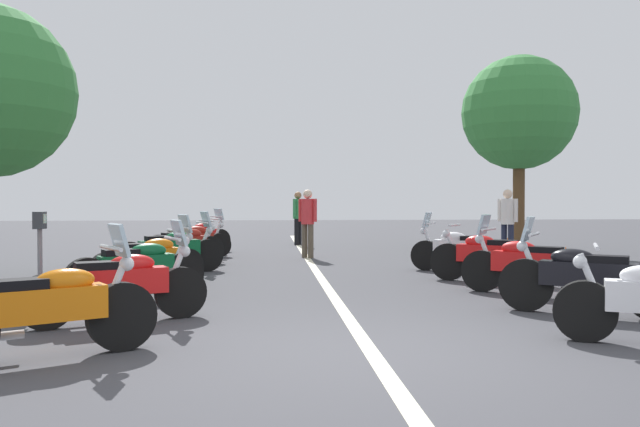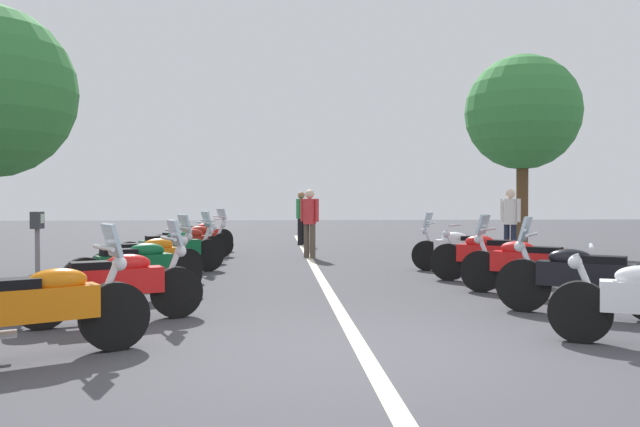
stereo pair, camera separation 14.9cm
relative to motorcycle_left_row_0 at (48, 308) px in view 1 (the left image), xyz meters
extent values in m
plane|color=#424247|center=(-0.02, -2.94, -0.47)|extent=(80.00, 80.00, 0.00)
cube|color=beige|center=(6.70, -2.94, -0.47)|extent=(26.43, 0.16, 0.01)
cylinder|color=black|center=(0.33, -0.57, -0.14)|extent=(0.45, 0.64, 0.66)
cube|color=orange|center=(-0.02, 0.03, 0.04)|extent=(0.77, 1.05, 0.30)
ellipsoid|color=orange|center=(0.07, -0.13, 0.24)|extent=(0.49, 0.58, 0.22)
cube|color=black|center=(-0.13, 0.22, 0.22)|extent=(0.47, 0.55, 0.12)
cylinder|color=silver|center=(0.30, -0.52, 0.16)|extent=(0.21, 0.29, 0.58)
cylinder|color=silver|center=(0.28, -0.49, 0.52)|extent=(0.56, 0.35, 0.04)
sphere|color=silver|center=(0.35, -0.62, 0.36)|extent=(0.14, 0.14, 0.14)
cube|color=silver|center=(0.32, -0.56, 0.59)|extent=(0.37, 0.29, 0.32)
cylinder|color=black|center=(2.02, -0.90, -0.16)|extent=(0.38, 0.63, 0.62)
cylinder|color=black|center=(1.40, 0.48, -0.16)|extent=(0.38, 0.63, 0.62)
cube|color=red|center=(1.71, -0.21, 0.02)|extent=(0.73, 1.17, 0.30)
ellipsoid|color=red|center=(1.78, -0.37, 0.22)|extent=(0.45, 0.58, 0.22)
cube|color=black|center=(1.62, -0.01, 0.20)|extent=(0.43, 0.54, 0.12)
cylinder|color=silver|center=(2.00, -0.85, 0.14)|extent=(0.18, 0.29, 0.58)
cylinder|color=silver|center=(1.98, -0.81, 0.50)|extent=(0.58, 0.29, 0.04)
sphere|color=silver|center=(2.04, -0.95, 0.34)|extent=(0.14, 0.14, 0.14)
cylinder|color=silver|center=(1.68, 0.28, -0.25)|extent=(0.30, 0.53, 0.08)
cube|color=silver|center=(2.01, -0.88, 0.57)|extent=(0.38, 0.26, 0.32)
cylinder|color=black|center=(3.78, -0.69, -0.15)|extent=(0.44, 0.64, 0.65)
cylinder|color=black|center=(3.12, 0.51, -0.15)|extent=(0.44, 0.64, 0.65)
cube|color=#0C592D|center=(3.45, -0.09, 0.03)|extent=(0.75, 1.05, 0.30)
ellipsoid|color=#0C592D|center=(3.53, -0.24, 0.23)|extent=(0.48, 0.58, 0.22)
cube|color=black|center=(3.34, 0.11, 0.21)|extent=(0.46, 0.55, 0.12)
cylinder|color=silver|center=(3.75, -0.63, 0.15)|extent=(0.20, 0.29, 0.58)
cylinder|color=silver|center=(3.73, -0.60, 0.51)|extent=(0.56, 0.33, 0.04)
sphere|color=silver|center=(3.80, -0.73, 0.35)|extent=(0.14, 0.14, 0.14)
cylinder|color=silver|center=(3.41, 0.36, -0.24)|extent=(0.33, 0.52, 0.08)
cylinder|color=black|center=(5.30, -0.56, -0.17)|extent=(0.44, 0.59, 0.61)
cylinder|color=black|center=(4.59, 0.60, -0.17)|extent=(0.44, 0.59, 0.61)
cube|color=orange|center=(4.95, 0.02, 0.01)|extent=(0.78, 1.03, 0.30)
ellipsoid|color=orange|center=(5.04, -0.14, 0.21)|extent=(0.49, 0.58, 0.22)
cube|color=black|center=(4.83, 0.20, 0.19)|extent=(0.47, 0.55, 0.12)
cylinder|color=silver|center=(5.27, -0.51, 0.13)|extent=(0.21, 0.28, 0.58)
cylinder|color=silver|center=(5.25, -0.48, 0.49)|extent=(0.55, 0.36, 0.04)
sphere|color=silver|center=(5.33, -0.60, 0.33)|extent=(0.14, 0.14, 0.14)
cylinder|color=silver|center=(4.89, 0.46, -0.26)|extent=(0.36, 0.51, 0.08)
cube|color=silver|center=(5.29, -0.54, 0.56)|extent=(0.37, 0.29, 0.32)
cylinder|color=black|center=(7.15, -0.74, -0.15)|extent=(0.41, 0.65, 0.65)
cylinder|color=black|center=(6.48, 0.64, -0.15)|extent=(0.41, 0.65, 0.65)
cube|color=#0C592D|center=(6.81, -0.05, 0.03)|extent=(0.76, 1.17, 0.30)
ellipsoid|color=#0C592D|center=(6.89, -0.21, 0.23)|extent=(0.46, 0.58, 0.22)
cube|color=black|center=(6.72, 0.15, 0.21)|extent=(0.44, 0.55, 0.12)
cylinder|color=silver|center=(7.12, -0.69, 0.15)|extent=(0.19, 0.29, 0.58)
cylinder|color=silver|center=(7.11, -0.65, 0.51)|extent=(0.58, 0.31, 0.04)
sphere|color=silver|center=(7.17, -0.79, 0.35)|extent=(0.14, 0.14, 0.14)
cylinder|color=silver|center=(6.77, 0.44, -0.24)|extent=(0.31, 0.53, 0.08)
cube|color=silver|center=(7.14, -0.72, 0.58)|extent=(0.38, 0.27, 0.32)
cylinder|color=black|center=(8.70, -0.68, -0.16)|extent=(0.48, 0.59, 0.63)
cylinder|color=black|center=(7.90, 0.44, -0.16)|extent=(0.48, 0.59, 0.63)
cube|color=maroon|center=(8.30, -0.12, 0.02)|extent=(0.83, 1.01, 0.30)
ellipsoid|color=maroon|center=(8.40, -0.27, 0.22)|extent=(0.51, 0.57, 0.22)
cube|color=black|center=(8.17, 0.06, 0.20)|extent=(0.49, 0.54, 0.12)
cylinder|color=silver|center=(8.66, -0.63, 0.14)|extent=(0.23, 0.28, 0.58)
cylinder|color=silver|center=(8.64, -0.59, 0.50)|extent=(0.53, 0.39, 0.04)
sphere|color=silver|center=(8.72, -0.72, 0.34)|extent=(0.14, 0.14, 0.14)
cylinder|color=silver|center=(8.21, 0.32, -0.25)|extent=(0.38, 0.49, 0.08)
cylinder|color=black|center=(10.41, -0.74, -0.17)|extent=(0.38, 0.61, 0.61)
cylinder|color=black|center=(9.78, 0.66, -0.17)|extent=(0.38, 0.61, 0.61)
cube|color=maroon|center=(10.10, -0.04, 0.01)|extent=(0.74, 1.18, 0.30)
ellipsoid|color=maroon|center=(10.17, -0.20, 0.21)|extent=(0.45, 0.58, 0.22)
cube|color=black|center=(10.01, 0.16, 0.19)|extent=(0.43, 0.54, 0.12)
cylinder|color=silver|center=(10.39, -0.69, 0.13)|extent=(0.18, 0.29, 0.58)
cylinder|color=silver|center=(10.37, -0.65, 0.49)|extent=(0.58, 0.29, 0.04)
sphere|color=silver|center=(10.43, -0.79, 0.33)|extent=(0.14, 0.14, 0.14)
cylinder|color=silver|center=(10.07, 0.46, -0.26)|extent=(0.30, 0.53, 0.08)
cylinder|color=black|center=(12.09, -0.63, -0.15)|extent=(0.49, 0.60, 0.64)
cylinder|color=black|center=(11.27, 0.51, -0.15)|extent=(0.49, 0.60, 0.64)
cube|color=red|center=(11.68, -0.06, 0.03)|extent=(0.85, 1.03, 0.30)
ellipsoid|color=red|center=(11.78, -0.20, 0.23)|extent=(0.52, 0.57, 0.22)
cube|color=black|center=(11.55, 0.12, 0.21)|extent=(0.49, 0.54, 0.12)
cylinder|color=silver|center=(12.06, -0.58, 0.15)|extent=(0.23, 0.28, 0.58)
cylinder|color=silver|center=(12.03, -0.55, 0.51)|extent=(0.52, 0.40, 0.04)
sphere|color=silver|center=(12.12, -0.67, 0.35)|extent=(0.14, 0.14, 0.14)
cylinder|color=silver|center=(11.58, 0.39, -0.25)|extent=(0.39, 0.49, 0.08)
cube|color=silver|center=(12.08, -0.61, 0.58)|extent=(0.36, 0.31, 0.32)
cylinder|color=black|center=(0.35, -5.18, -0.16)|extent=(0.40, 0.62, 0.62)
cylinder|color=silver|center=(0.33, -5.23, 0.14)|extent=(0.19, 0.29, 0.58)
cylinder|color=silver|center=(0.31, -5.27, 0.50)|extent=(0.57, 0.31, 0.04)
sphere|color=silver|center=(0.37, -5.13, 0.34)|extent=(0.14, 0.14, 0.14)
cylinder|color=black|center=(2.15, -5.30, -0.13)|extent=(0.49, 0.65, 0.68)
cube|color=black|center=(1.75, -5.92, 0.05)|extent=(0.85, 1.10, 0.30)
ellipsoid|color=black|center=(1.84, -5.77, 0.25)|extent=(0.50, 0.58, 0.22)
cube|color=black|center=(1.62, -6.11, 0.23)|extent=(0.48, 0.54, 0.12)
cylinder|color=silver|center=(2.12, -5.35, 0.17)|extent=(0.22, 0.28, 0.58)
cylinder|color=silver|center=(2.10, -5.38, 0.53)|extent=(0.54, 0.37, 0.04)
sphere|color=silver|center=(2.18, -5.26, 0.37)|extent=(0.14, 0.14, 0.14)
cylinder|color=silver|center=(1.35, -6.20, -0.23)|extent=(0.37, 0.50, 0.08)
cube|color=silver|center=(2.14, -5.32, 0.60)|extent=(0.37, 0.30, 0.32)
cylinder|color=black|center=(3.91, -5.32, -0.15)|extent=(0.51, 0.60, 0.65)
cylinder|color=black|center=(3.01, -6.50, -0.15)|extent=(0.51, 0.60, 0.65)
cube|color=red|center=(3.46, -5.91, 0.03)|extent=(0.91, 1.06, 0.30)
ellipsoid|color=red|center=(3.57, -5.77, 0.23)|extent=(0.52, 0.57, 0.22)
cube|color=black|center=(3.33, -6.08, 0.21)|extent=(0.50, 0.54, 0.12)
cylinder|color=silver|center=(3.87, -5.37, 0.15)|extent=(0.23, 0.27, 0.58)
cylinder|color=silver|center=(3.85, -5.40, 0.51)|extent=(0.52, 0.41, 0.04)
sphere|color=silver|center=(3.94, -5.28, 0.35)|extent=(0.14, 0.14, 0.14)
cylinder|color=silver|center=(3.05, -6.15, -0.24)|extent=(0.40, 0.49, 0.08)
cube|color=silver|center=(3.90, -5.34, 0.58)|extent=(0.36, 0.32, 0.32)
cylinder|color=black|center=(5.37, -5.20, -0.14)|extent=(0.48, 0.63, 0.66)
cylinder|color=black|center=(4.55, -6.43, -0.14)|extent=(0.48, 0.63, 0.66)
cube|color=red|center=(4.96, -5.81, 0.04)|extent=(0.86, 1.09, 0.30)
ellipsoid|color=red|center=(5.06, -5.66, 0.24)|extent=(0.51, 0.58, 0.22)
cube|color=black|center=(4.83, -6.00, 0.22)|extent=(0.48, 0.54, 0.12)
cylinder|color=silver|center=(5.33, -5.25, 0.16)|extent=(0.22, 0.28, 0.58)
cylinder|color=silver|center=(5.31, -5.28, 0.52)|extent=(0.54, 0.38, 0.04)
sphere|color=silver|center=(5.39, -5.16, 0.36)|extent=(0.14, 0.14, 0.14)
cylinder|color=silver|center=(4.56, -6.08, -0.24)|extent=(0.37, 0.50, 0.08)
cylinder|color=black|center=(7.00, -5.19, -0.17)|extent=(0.42, 0.60, 0.61)
cylinder|color=black|center=(6.28, -6.48, -0.17)|extent=(0.42, 0.60, 0.61)
cube|color=white|center=(6.64, -5.84, 0.01)|extent=(0.79, 1.12, 0.30)
ellipsoid|color=white|center=(6.73, -5.68, 0.21)|extent=(0.48, 0.58, 0.22)
cube|color=black|center=(6.53, -6.03, 0.19)|extent=(0.46, 0.55, 0.12)
cylinder|color=silver|center=(6.97, -5.24, 0.13)|extent=(0.20, 0.29, 0.58)
cylinder|color=silver|center=(6.95, -5.28, 0.49)|extent=(0.56, 0.34, 0.04)
sphere|color=silver|center=(7.02, -5.15, 0.33)|extent=(0.14, 0.14, 0.14)
cylinder|color=silver|center=(6.26, -6.14, -0.26)|extent=(0.34, 0.52, 0.08)
cube|color=silver|center=(6.99, -5.21, 0.56)|extent=(0.37, 0.28, 0.32)
cylinder|color=slate|center=(2.57, 0.95, 0.08)|extent=(0.06, 0.06, 1.10)
cube|color=#33383D|center=(2.57, 0.95, 0.71)|extent=(0.18, 0.12, 0.22)
cube|color=#B2D8BF|center=(2.56, 0.88, 0.73)|extent=(0.10, 0.01, 0.12)
cube|color=orange|center=(7.93, -7.26, -0.46)|extent=(0.36, 0.36, 0.03)
cone|color=orange|center=(7.93, -7.26, -0.16)|extent=(0.26, 0.26, 0.60)
cylinder|color=white|center=(7.93, -7.26, -0.13)|extent=(0.19, 0.19, 0.07)
cube|color=orange|center=(5.20, -7.29, -0.46)|extent=(0.36, 0.36, 0.03)
cone|color=orange|center=(5.20, -7.29, -0.16)|extent=(0.26, 0.26, 0.60)
cylinder|color=white|center=(5.20, -7.29, -0.13)|extent=(0.19, 0.19, 0.07)
cylinder|color=brown|center=(10.05, -2.88, -0.05)|extent=(0.14, 0.14, 0.84)
cylinder|color=brown|center=(9.94, -3.02, -0.05)|extent=(0.14, 0.14, 0.84)
cylinder|color=red|center=(10.00, -2.95, 0.68)|extent=(0.32, 0.32, 0.63)
cylinder|color=red|center=(10.13, -2.77, 0.71)|extent=(0.09, 0.09, 0.57)
cylinder|color=red|center=(9.87, -3.13, 0.71)|extent=(0.09, 0.09, 0.57)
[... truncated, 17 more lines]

